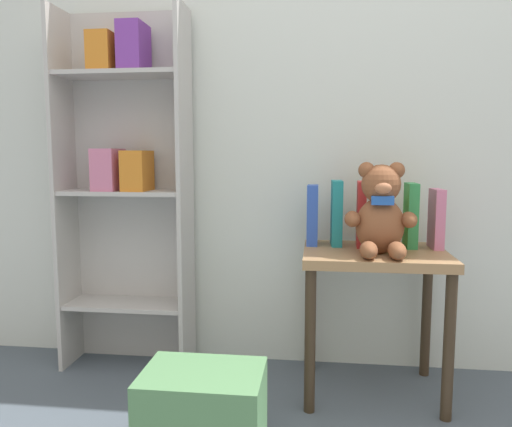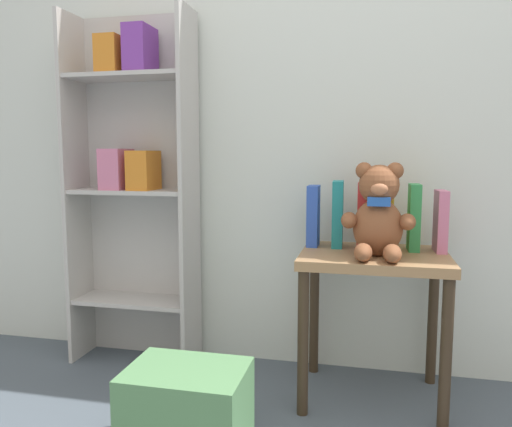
{
  "view_description": "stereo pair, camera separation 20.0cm",
  "coord_description": "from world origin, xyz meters",
  "px_view_note": "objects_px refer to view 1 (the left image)",
  "views": [
    {
      "loc": [
        -0.13,
        -0.72,
        0.94
      ],
      "look_at": [
        -0.37,
        1.25,
        0.7
      ],
      "focal_mm": 35.0,
      "sensor_mm": 36.0,
      "label": 1
    },
    {
      "loc": [
        0.07,
        -0.68,
        0.94
      ],
      "look_at": [
        -0.37,
        1.25,
        0.7
      ],
      "focal_mm": 35.0,
      "sensor_mm": 36.0,
      "label": 2
    }
  ],
  "objects_px": {
    "teddy_bear": "(381,213)",
    "book_standing_teal": "(337,213)",
    "book_standing_yellow": "(386,217)",
    "book_standing_green": "(411,215)",
    "display_table": "(374,276)",
    "book_standing_blue": "(312,215)",
    "book_standing_red": "(361,214)",
    "storage_bin": "(203,414)",
    "bookshelf_side": "(127,173)",
    "book_standing_pink": "(436,219)"
  },
  "relations": [
    {
      "from": "book_standing_blue",
      "to": "book_standing_green",
      "type": "bearing_deg",
      "value": -1.07
    },
    {
      "from": "storage_bin",
      "to": "book_standing_blue",
      "type": "bearing_deg",
      "value": 61.62
    },
    {
      "from": "book_standing_red",
      "to": "book_standing_pink",
      "type": "relative_size",
      "value": 1.12
    },
    {
      "from": "display_table",
      "to": "storage_bin",
      "type": "xyz_separation_m",
      "value": [
        -0.56,
        -0.5,
        -0.33
      ]
    },
    {
      "from": "display_table",
      "to": "book_standing_green",
      "type": "xyz_separation_m",
      "value": [
        0.14,
        0.09,
        0.23
      ]
    },
    {
      "from": "book_standing_red",
      "to": "book_standing_green",
      "type": "xyz_separation_m",
      "value": [
        0.19,
        0.0,
        -0.0
      ]
    },
    {
      "from": "book_standing_teal",
      "to": "book_standing_red",
      "type": "xyz_separation_m",
      "value": [
        0.1,
        -0.02,
        -0.0
      ]
    },
    {
      "from": "book_standing_pink",
      "to": "book_standing_green",
      "type": "bearing_deg",
      "value": 174.2
    },
    {
      "from": "bookshelf_side",
      "to": "storage_bin",
      "type": "height_order",
      "value": "bookshelf_side"
    },
    {
      "from": "storage_bin",
      "to": "display_table",
      "type": "bearing_deg",
      "value": 41.58
    },
    {
      "from": "bookshelf_side",
      "to": "book_standing_blue",
      "type": "bearing_deg",
      "value": -4.76
    },
    {
      "from": "bookshelf_side",
      "to": "book_standing_blue",
      "type": "relative_size",
      "value": 6.35
    },
    {
      "from": "book_standing_green",
      "to": "bookshelf_side",
      "type": "bearing_deg",
      "value": 174.73
    },
    {
      "from": "display_table",
      "to": "book_standing_green",
      "type": "bearing_deg",
      "value": 30.82
    },
    {
      "from": "storage_bin",
      "to": "teddy_bear",
      "type": "bearing_deg",
      "value": 37.15
    },
    {
      "from": "bookshelf_side",
      "to": "book_standing_teal",
      "type": "height_order",
      "value": "bookshelf_side"
    },
    {
      "from": "display_table",
      "to": "book_standing_red",
      "type": "relative_size",
      "value": 2.18
    },
    {
      "from": "book_standing_pink",
      "to": "storage_bin",
      "type": "relative_size",
      "value": 0.63
    },
    {
      "from": "teddy_bear",
      "to": "book_standing_pink",
      "type": "relative_size",
      "value": 1.46
    },
    {
      "from": "display_table",
      "to": "book_standing_blue",
      "type": "relative_size",
      "value": 2.34
    },
    {
      "from": "book_standing_yellow",
      "to": "display_table",
      "type": "bearing_deg",
      "value": -121.66
    },
    {
      "from": "bookshelf_side",
      "to": "book_standing_green",
      "type": "xyz_separation_m",
      "value": [
        1.19,
        -0.08,
        -0.16
      ]
    },
    {
      "from": "teddy_bear",
      "to": "book_standing_yellow",
      "type": "xyz_separation_m",
      "value": [
        0.04,
        0.14,
        -0.03
      ]
    },
    {
      "from": "book_standing_teal",
      "to": "book_standing_red",
      "type": "relative_size",
      "value": 1.01
    },
    {
      "from": "bookshelf_side",
      "to": "book_standing_yellow",
      "type": "bearing_deg",
      "value": -4.57
    },
    {
      "from": "storage_bin",
      "to": "book_standing_pink",
      "type": "bearing_deg",
      "value": 35.81
    },
    {
      "from": "display_table",
      "to": "book_standing_red",
      "type": "xyz_separation_m",
      "value": [
        -0.05,
        0.08,
        0.23
      ]
    },
    {
      "from": "bookshelf_side",
      "to": "book_standing_green",
      "type": "relative_size",
      "value": 6.06
    },
    {
      "from": "book_standing_teal",
      "to": "book_standing_yellow",
      "type": "xyz_separation_m",
      "value": [
        0.19,
        -0.02,
        -0.01
      ]
    },
    {
      "from": "teddy_bear",
      "to": "book_standing_pink",
      "type": "xyz_separation_m",
      "value": [
        0.23,
        0.15,
        -0.04
      ]
    },
    {
      "from": "bookshelf_side",
      "to": "display_table",
      "type": "distance_m",
      "value": 1.13
    },
    {
      "from": "book_standing_yellow",
      "to": "book_standing_red",
      "type": "bearing_deg",
      "value": 175.64
    },
    {
      "from": "display_table",
      "to": "book_standing_red",
      "type": "distance_m",
      "value": 0.25
    },
    {
      "from": "teddy_bear",
      "to": "storage_bin",
      "type": "height_order",
      "value": "teddy_bear"
    },
    {
      "from": "bookshelf_side",
      "to": "display_table",
      "type": "xyz_separation_m",
      "value": [
        1.05,
        -0.16,
        -0.39
      ]
    },
    {
      "from": "book_standing_blue",
      "to": "book_standing_yellow",
      "type": "relative_size",
      "value": 1.0
    },
    {
      "from": "teddy_bear",
      "to": "book_standing_teal",
      "type": "relative_size",
      "value": 1.29
    },
    {
      "from": "display_table",
      "to": "book_standing_teal",
      "type": "xyz_separation_m",
      "value": [
        -0.14,
        0.1,
        0.23
      ]
    },
    {
      "from": "teddy_bear",
      "to": "book_standing_blue",
      "type": "distance_m",
      "value": 0.3
    },
    {
      "from": "book_standing_blue",
      "to": "storage_bin",
      "type": "relative_size",
      "value": 0.66
    },
    {
      "from": "book_standing_yellow",
      "to": "book_standing_blue",
      "type": "bearing_deg",
      "value": 176.63
    },
    {
      "from": "bookshelf_side",
      "to": "storage_bin",
      "type": "xyz_separation_m",
      "value": [
        0.48,
        -0.66,
        -0.72
      ]
    },
    {
      "from": "bookshelf_side",
      "to": "book_standing_green",
      "type": "bearing_deg",
      "value": -3.72
    },
    {
      "from": "book_standing_blue",
      "to": "storage_bin",
      "type": "distance_m",
      "value": 0.87
    },
    {
      "from": "bookshelf_side",
      "to": "book_standing_green",
      "type": "distance_m",
      "value": 1.2
    },
    {
      "from": "book_standing_yellow",
      "to": "teddy_bear",
      "type": "bearing_deg",
      "value": -104.77
    },
    {
      "from": "book_standing_yellow",
      "to": "book_standing_green",
      "type": "relative_size",
      "value": 0.95
    },
    {
      "from": "book_standing_red",
      "to": "book_standing_yellow",
      "type": "bearing_deg",
      "value": -2.92
    },
    {
      "from": "bookshelf_side",
      "to": "book_standing_red",
      "type": "distance_m",
      "value": 1.01
    },
    {
      "from": "display_table",
      "to": "book_standing_pink",
      "type": "height_order",
      "value": "book_standing_pink"
    }
  ]
}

